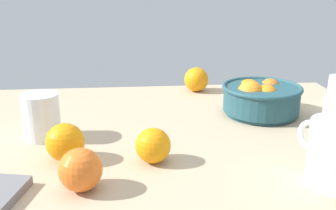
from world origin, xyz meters
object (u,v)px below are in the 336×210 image
(loose_orange_1, at_px, (196,79))
(loose_orange_3, at_px, (80,170))
(loose_orange_2, at_px, (153,145))
(juice_glass, at_px, (41,119))
(loose_orange_0, at_px, (65,142))
(fruit_bowl, at_px, (261,98))

(loose_orange_1, height_order, loose_orange_3, same)
(loose_orange_2, height_order, loose_orange_3, loose_orange_3)
(loose_orange_1, relative_size, loose_orange_2, 1.09)
(loose_orange_3, bearing_deg, loose_orange_2, 37.07)
(juice_glass, xyz_separation_m, loose_orange_3, (0.13, -0.28, -0.01))
(loose_orange_0, bearing_deg, loose_orange_2, -7.56)
(loose_orange_2, relative_size, loose_orange_3, 0.93)
(loose_orange_3, bearing_deg, juice_glass, 115.17)
(fruit_bowl, xyz_separation_m, loose_orange_0, (-0.54, -0.27, -0.01))
(juice_glass, relative_size, loose_orange_2, 1.47)
(juice_glass, bearing_deg, loose_orange_1, 40.68)
(fruit_bowl, distance_m, loose_orange_3, 0.64)
(juice_glass, height_order, loose_orange_2, juice_glass)
(juice_glass, relative_size, loose_orange_1, 1.35)
(loose_orange_2, bearing_deg, juice_glass, 149.00)
(fruit_bowl, relative_size, loose_orange_0, 2.71)
(juice_glass, height_order, loose_orange_3, juice_glass)
(juice_glass, xyz_separation_m, loose_orange_2, (0.28, -0.17, -0.01))
(fruit_bowl, relative_size, loose_orange_1, 2.73)
(loose_orange_1, xyz_separation_m, loose_orange_3, (-0.33, -0.68, -0.00))
(loose_orange_0, distance_m, loose_orange_3, 0.15)
(loose_orange_2, bearing_deg, fruit_bowl, 41.18)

